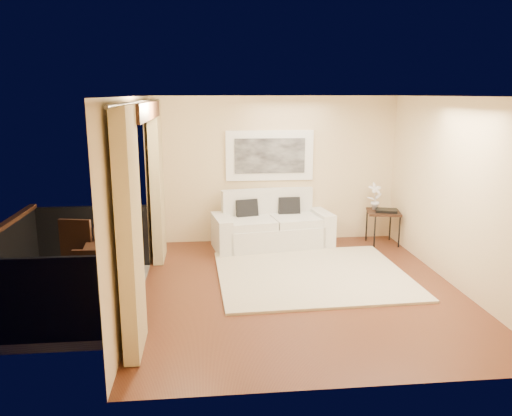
{
  "coord_description": "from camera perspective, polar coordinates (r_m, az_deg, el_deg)",
  "views": [
    {
      "loc": [
        -1.32,
        -6.63,
        2.73
      ],
      "look_at": [
        -0.57,
        0.66,
        1.05
      ],
      "focal_mm": 35.0,
      "sensor_mm": 36.0,
      "label": 1
    }
  ],
  "objects": [
    {
      "name": "bistro_table",
      "position": [
        7.25,
        -16.4,
        -4.33
      ],
      "size": [
        0.67,
        0.67,
        0.73
      ],
      "rotation": [
        0.0,
        0.0,
        0.09
      ],
      "color": "black",
      "rests_on": "balcony"
    },
    {
      "name": "orchid",
      "position": [
        9.49,
        13.44,
        1.31
      ],
      "size": [
        0.29,
        0.23,
        0.5
      ],
      "primitive_type": "imported",
      "rotation": [
        0.0,
        0.0,
        0.19
      ],
      "color": "white",
      "rests_on": "side_table"
    },
    {
      "name": "balcony_chair_near",
      "position": [
        6.47,
        -18.68,
        -7.94
      ],
      "size": [
        0.4,
        0.41,
        0.88
      ],
      "rotation": [
        0.0,
        0.0,
        -0.07
      ],
      "color": "black",
      "rests_on": "balcony"
    },
    {
      "name": "balcony_chair_far",
      "position": [
        7.49,
        -19.5,
        -4.29
      ],
      "size": [
        0.53,
        0.54,
        1.05
      ],
      "rotation": [
        0.0,
        0.0,
        2.94
      ],
      "color": "black",
      "rests_on": "balcony"
    },
    {
      "name": "vase",
      "position": [
        7.0,
        -16.98,
        -3.5
      ],
      "size": [
        0.04,
        0.04,
        0.18
      ],
      "primitive_type": "cylinder",
      "color": "white",
      "rests_on": "bistro_table"
    },
    {
      "name": "balcony",
      "position": [
        7.38,
        -21.32,
        -8.27
      ],
      "size": [
        1.81,
        2.6,
        1.17
      ],
      "color": "#605B56",
      "rests_on": "ground"
    },
    {
      "name": "tray",
      "position": [
        9.4,
        14.67,
        -0.28
      ],
      "size": [
        0.45,
        0.39,
        0.05
      ],
      "primitive_type": "cube",
      "rotation": [
        0.0,
        0.0,
        -0.33
      ],
      "color": "black",
      "rests_on": "side_table"
    },
    {
      "name": "candle",
      "position": [
        7.31,
        -15.58,
        -3.18
      ],
      "size": [
        0.06,
        0.06,
        0.07
      ],
      "primitive_type": "cylinder",
      "color": "red",
      "rests_on": "bistro_table"
    },
    {
      "name": "glass_a",
      "position": [
        7.14,
        -15.35,
        -3.34
      ],
      "size": [
        0.06,
        0.06,
        0.12
      ],
      "primitive_type": "cylinder",
      "color": "silver",
      "rests_on": "bistro_table"
    },
    {
      "name": "curtains",
      "position": [
        6.82,
        -12.41,
        0.8
      ],
      "size": [
        0.16,
        4.8,
        2.64
      ],
      "color": "tan",
      "rests_on": "ground"
    },
    {
      "name": "glass_b",
      "position": [
        7.17,
        -14.79,
        -3.24
      ],
      "size": [
        0.06,
        0.06,
        0.12
      ],
      "primitive_type": "cylinder",
      "color": "silver",
      "rests_on": "bistro_table"
    },
    {
      "name": "sofa",
      "position": [
        9.12,
        1.75,
        -2.17
      ],
      "size": [
        2.22,
        1.21,
        1.02
      ],
      "rotation": [
        0.0,
        0.0,
        0.15
      ],
      "color": "silver",
      "rests_on": "floor"
    },
    {
      "name": "artwork",
      "position": [
        9.24,
        1.58,
        6.0
      ],
      "size": [
        1.62,
        0.07,
        0.92
      ],
      "color": "white",
      "rests_on": "room_shell"
    },
    {
      "name": "floor",
      "position": [
        7.29,
        5.04,
        -9.14
      ],
      "size": [
        5.0,
        5.0,
        0.0
      ],
      "primitive_type": "plane",
      "color": "brown",
      "rests_on": "ground"
    },
    {
      "name": "room_shell",
      "position": [
        6.68,
        -13.08,
        10.77
      ],
      "size": [
        5.0,
        6.4,
        5.0
      ],
      "color": "white",
      "rests_on": "ground"
    },
    {
      "name": "ice_bucket",
      "position": [
        7.32,
        -17.46,
        -2.75
      ],
      "size": [
        0.18,
        0.18,
        0.2
      ],
      "primitive_type": "cylinder",
      "color": "silver",
      "rests_on": "bistro_table"
    },
    {
      "name": "side_table",
      "position": [
        9.47,
        14.36,
        -0.68
      ],
      "size": [
        0.68,
        0.68,
        0.63
      ],
      "rotation": [
        0.0,
        0.0,
        -0.21
      ],
      "color": "black",
      "rests_on": "floor"
    },
    {
      "name": "rug",
      "position": [
        7.78,
        6.44,
        -7.58
      ],
      "size": [
        2.94,
        2.59,
        0.04
      ],
      "primitive_type": "cube",
      "rotation": [
        0.0,
        0.0,
        0.03
      ],
      "color": "beige",
      "rests_on": "floor"
    }
  ]
}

